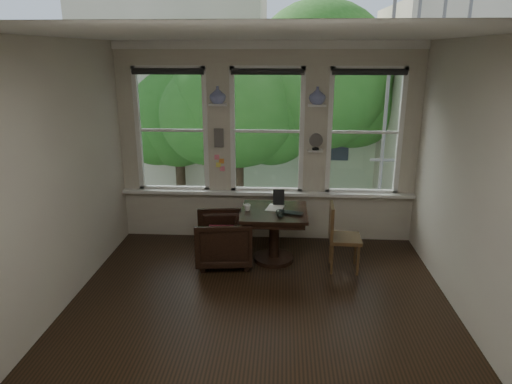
# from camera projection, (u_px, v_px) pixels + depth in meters

# --- Properties ---
(ground) EXTENTS (4.50, 4.50, 0.00)m
(ground) POSITION_uv_depth(u_px,v_px,m) (259.00, 311.00, 5.23)
(ground) COLOR black
(ground) RESTS_ON ground
(ceiling) EXTENTS (4.50, 4.50, 0.00)m
(ceiling) POSITION_uv_depth(u_px,v_px,m) (259.00, 35.00, 4.34)
(ceiling) COLOR silver
(ceiling) RESTS_ON ground
(wall_back) EXTENTS (4.50, 0.00, 4.50)m
(wall_back) POSITION_uv_depth(u_px,v_px,m) (267.00, 144.00, 6.93)
(wall_back) COLOR beige
(wall_back) RESTS_ON ground
(wall_front) EXTENTS (4.50, 0.00, 4.50)m
(wall_front) POSITION_uv_depth(u_px,v_px,m) (238.00, 295.00, 2.64)
(wall_front) COLOR beige
(wall_front) RESTS_ON ground
(wall_left) EXTENTS (0.00, 4.50, 4.50)m
(wall_left) POSITION_uv_depth(u_px,v_px,m) (51.00, 182.00, 4.91)
(wall_left) COLOR beige
(wall_left) RESTS_ON ground
(wall_right) EXTENTS (0.00, 4.50, 4.50)m
(wall_right) POSITION_uv_depth(u_px,v_px,m) (479.00, 190.00, 4.65)
(wall_right) COLOR beige
(wall_right) RESTS_ON ground
(window_left) EXTENTS (1.10, 0.12, 1.90)m
(window_left) POSITION_uv_depth(u_px,v_px,m) (172.00, 130.00, 6.95)
(window_left) COLOR white
(window_left) RESTS_ON ground
(window_center) EXTENTS (1.10, 0.12, 1.90)m
(window_center) POSITION_uv_depth(u_px,v_px,m) (267.00, 131.00, 6.87)
(window_center) COLOR white
(window_center) RESTS_ON ground
(window_right) EXTENTS (1.10, 0.12, 1.90)m
(window_right) POSITION_uv_depth(u_px,v_px,m) (364.00, 132.00, 6.78)
(window_right) COLOR white
(window_right) RESTS_ON ground
(shelf_left) EXTENTS (0.26, 0.16, 0.03)m
(shelf_left) POSITION_uv_depth(u_px,v_px,m) (218.00, 105.00, 6.70)
(shelf_left) COLOR white
(shelf_left) RESTS_ON ground
(shelf_right) EXTENTS (0.26, 0.16, 0.03)m
(shelf_right) POSITION_uv_depth(u_px,v_px,m) (317.00, 105.00, 6.61)
(shelf_right) COLOR white
(shelf_right) RESTS_ON ground
(intercom) EXTENTS (0.14, 0.06, 0.28)m
(intercom) POSITION_uv_depth(u_px,v_px,m) (219.00, 138.00, 6.87)
(intercom) COLOR #59544F
(intercom) RESTS_ON ground
(sticky_notes) EXTENTS (0.16, 0.01, 0.24)m
(sticky_notes) POSITION_uv_depth(u_px,v_px,m) (220.00, 160.00, 6.98)
(sticky_notes) COLOR pink
(sticky_notes) RESTS_ON ground
(desk_fan) EXTENTS (0.20, 0.20, 0.24)m
(desk_fan) POSITION_uv_depth(u_px,v_px,m) (316.00, 144.00, 6.76)
(desk_fan) COLOR #59544F
(desk_fan) RESTS_ON ground
(vase_left) EXTENTS (0.24, 0.24, 0.25)m
(vase_left) POSITION_uv_depth(u_px,v_px,m) (218.00, 95.00, 6.66)
(vase_left) COLOR silver
(vase_left) RESTS_ON shelf_left
(vase_right) EXTENTS (0.24, 0.24, 0.25)m
(vase_right) POSITION_uv_depth(u_px,v_px,m) (317.00, 96.00, 6.57)
(vase_right) COLOR silver
(vase_right) RESTS_ON shelf_right
(table) EXTENTS (0.90, 0.90, 0.75)m
(table) POSITION_uv_depth(u_px,v_px,m) (274.00, 236.00, 6.39)
(table) COLOR black
(table) RESTS_ON ground
(armchair_left) EXTENTS (0.86, 0.84, 0.71)m
(armchair_left) POSITION_uv_depth(u_px,v_px,m) (223.00, 239.00, 6.33)
(armchair_left) COLOR black
(armchair_left) RESTS_ON ground
(cushion_red) EXTENTS (0.45, 0.45, 0.06)m
(cushion_red) POSITION_uv_depth(u_px,v_px,m) (223.00, 233.00, 6.30)
(cushion_red) COLOR maroon
(cushion_red) RESTS_ON armchair_left
(side_chair_right) EXTENTS (0.44, 0.44, 0.92)m
(side_chair_right) POSITION_uv_depth(u_px,v_px,m) (345.00, 238.00, 6.10)
(side_chair_right) COLOR #442C18
(side_chair_right) RESTS_ON ground
(laptop) EXTENTS (0.39, 0.31, 0.03)m
(laptop) POSITION_uv_depth(u_px,v_px,m) (290.00, 214.00, 6.10)
(laptop) COLOR black
(laptop) RESTS_ON table
(mug) EXTENTS (0.10, 0.10, 0.09)m
(mug) POSITION_uv_depth(u_px,v_px,m) (247.00, 208.00, 6.26)
(mug) COLOR white
(mug) RESTS_ON table
(drinking_glass) EXTENTS (0.15, 0.15, 0.09)m
(drinking_glass) POSITION_uv_depth(u_px,v_px,m) (280.00, 214.00, 6.01)
(drinking_glass) COLOR white
(drinking_glass) RESTS_ON table
(tablet) EXTENTS (0.16, 0.08, 0.22)m
(tablet) POSITION_uv_depth(u_px,v_px,m) (279.00, 197.00, 6.50)
(tablet) COLOR black
(tablet) RESTS_ON table
(papers) EXTENTS (0.28, 0.34, 0.00)m
(papers) POSITION_uv_depth(u_px,v_px,m) (275.00, 208.00, 6.39)
(papers) COLOR silver
(papers) RESTS_ON table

